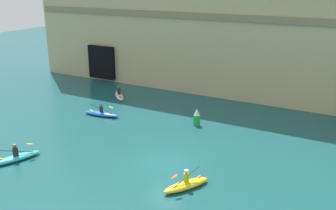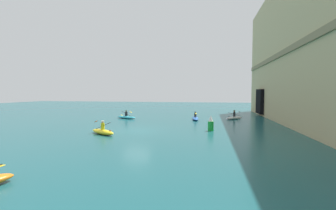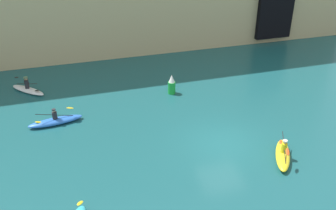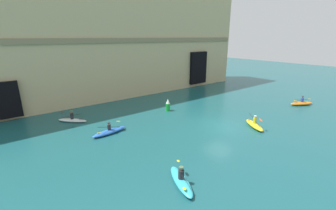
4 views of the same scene
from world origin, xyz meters
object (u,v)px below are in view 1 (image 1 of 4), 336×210
kayak_cyan (16,157)px  kayak_white (119,95)px  marker_buoy (197,118)px  kayak_yellow (186,184)px  kayak_blue (102,113)px

kayak_cyan → kayak_white: 14.15m
marker_buoy → kayak_yellow: bearing=-69.1°
kayak_cyan → kayak_white: (-2.06, 14.00, -0.01)m
kayak_cyan → kayak_white: kayak_white is taller
kayak_yellow → kayak_blue: bearing=-91.4°
kayak_cyan → marker_buoy: (7.55, 10.95, 0.42)m
kayak_blue → kayak_white: (-1.72, 4.93, 0.01)m
kayak_cyan → kayak_yellow: size_ratio=1.11×
kayak_yellow → kayak_white: (-12.98, 11.84, -0.02)m
kayak_cyan → kayak_white: bearing=-150.5°
kayak_yellow → kayak_white: kayak_white is taller
kayak_cyan → marker_buoy: 13.30m
kayak_white → marker_buoy: size_ratio=1.85×
kayak_blue → kayak_white: bearing=102.1°
kayak_yellow → kayak_blue: size_ratio=0.86×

